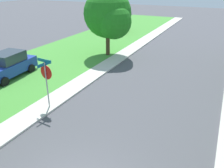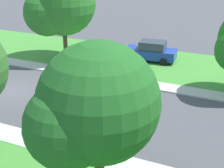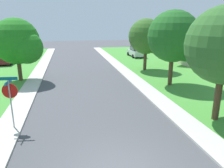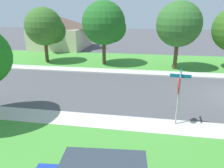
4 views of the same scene
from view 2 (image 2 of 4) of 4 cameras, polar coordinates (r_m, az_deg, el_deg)
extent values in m
plane|color=#4C4C51|center=(23.73, -16.76, -1.04)|extent=(120.00, 120.00, 0.00)
cube|color=beige|center=(22.90, 15.27, -1.60)|extent=(1.40, 56.00, 0.10)
cube|color=#479338|center=(27.26, 17.01, 2.08)|extent=(8.00, 56.00, 0.08)
cylinder|color=#9E9EA3|center=(24.32, -2.46, 3.79)|extent=(0.07, 0.07, 2.60)
cylinder|color=red|center=(24.07, -2.39, 5.46)|extent=(0.76, 0.11, 0.76)
cylinder|color=white|center=(24.06, -2.35, 5.46)|extent=(0.67, 0.07, 0.67)
cylinder|color=red|center=(24.06, -2.35, 5.46)|extent=(0.54, 0.06, 0.55)
cube|color=#0F5B84|center=(23.91, -2.52, 6.95)|extent=(0.92, 0.12, 0.16)
cube|color=#0F5B84|center=(23.97, -2.51, 6.51)|extent=(0.12, 0.92, 0.16)
cube|color=#1E389E|center=(28.54, 6.52, 5.24)|extent=(2.17, 4.44, 0.76)
cube|color=#2D3842|center=(28.29, 6.98, 6.59)|extent=(1.78, 2.23, 0.68)
cylinder|color=black|center=(28.13, 3.42, 4.28)|extent=(0.30, 0.66, 0.64)
cylinder|color=black|center=(29.78, 4.39, 5.30)|extent=(0.30, 0.66, 0.64)
cylinder|color=black|center=(27.56, 8.76, 3.67)|extent=(0.30, 0.66, 0.64)
cylinder|color=black|center=(29.25, 9.44, 4.73)|extent=(0.30, 0.66, 0.64)
sphere|color=#1F6020|center=(11.26, -2.34, -3.19)|extent=(4.25, 4.25, 4.25)
sphere|color=#1F6020|center=(11.05, -7.51, -7.02)|extent=(2.97, 2.97, 2.97)
cylinder|color=#4C3823|center=(28.97, -7.97, 7.02)|extent=(0.36, 0.36, 2.94)
sphere|color=#297126|center=(28.27, -8.34, 13.60)|extent=(5.39, 5.39, 5.39)
sphere|color=#297126|center=(27.83, -11.06, 11.88)|extent=(3.77, 3.77, 3.77)
camera|label=1|loc=(22.98, -32.72, 12.32)|focal=38.00mm
camera|label=3|loc=(27.98, -26.61, 12.45)|focal=34.78mm
camera|label=4|loc=(31.34, 7.95, 15.09)|focal=33.40mm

